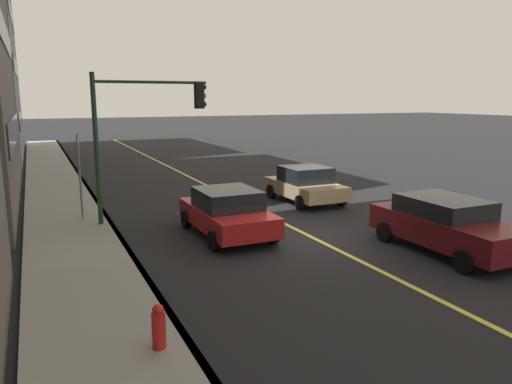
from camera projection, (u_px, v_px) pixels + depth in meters
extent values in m
plane|color=black|center=(309.00, 236.00, 15.62)|extent=(200.00, 200.00, 0.00)
cube|color=gray|center=(81.00, 264.00, 12.77)|extent=(80.00, 2.80, 0.15)
cube|color=slate|center=(132.00, 257.00, 13.31)|extent=(80.00, 0.16, 0.15)
cube|color=#D8CC4C|center=(309.00, 236.00, 15.62)|extent=(80.00, 0.16, 0.01)
cube|color=#262D38|center=(14.00, 130.00, 20.09)|extent=(12.44, 0.06, 1.10)
cube|color=#262D38|center=(5.00, 35.00, 19.37)|extent=(12.44, 0.06, 1.10)
cube|color=#262D38|center=(21.00, 119.00, 35.64)|extent=(13.52, 0.06, 1.10)
cube|color=#262D38|center=(16.00, 68.00, 34.96)|extent=(13.52, 0.06, 1.10)
cube|color=#262D38|center=(11.00, 16.00, 34.28)|extent=(13.52, 0.06, 1.10)
cube|color=tan|center=(305.00, 188.00, 20.67)|extent=(3.94, 1.95, 0.57)
cube|color=black|center=(305.00, 174.00, 20.55)|extent=(1.84, 1.79, 0.64)
cylinder|color=black|center=(341.00, 199.00, 19.95)|extent=(0.60, 0.22, 0.60)
cylinder|color=black|center=(301.00, 203.00, 19.17)|extent=(0.60, 0.22, 0.60)
cylinder|color=black|center=(309.00, 188.00, 22.27)|extent=(0.60, 0.22, 0.60)
cylinder|color=black|center=(271.00, 191.00, 21.49)|extent=(0.60, 0.22, 0.60)
cube|color=red|center=(227.00, 217.00, 15.64)|extent=(4.22, 1.94, 0.62)
cube|color=black|center=(227.00, 198.00, 15.48)|extent=(2.05, 1.78, 0.59)
cylinder|color=black|center=(186.00, 219.00, 16.55)|extent=(0.60, 0.22, 0.60)
cylinder|color=black|center=(238.00, 214.00, 17.33)|extent=(0.60, 0.22, 0.60)
cylinder|color=black|center=(214.00, 241.00, 14.06)|extent=(0.60, 0.22, 0.60)
cylinder|color=black|center=(273.00, 233.00, 14.84)|extent=(0.60, 0.22, 0.60)
cube|color=#591116|center=(447.00, 229.00, 13.95)|extent=(4.62, 1.94, 0.75)
cube|color=black|center=(444.00, 206.00, 14.00)|extent=(2.38, 1.78, 0.50)
cylinder|color=black|center=(464.00, 262.00, 12.28)|extent=(0.60, 0.22, 0.60)
cylinder|color=black|center=(432.00, 225.00, 15.77)|extent=(0.60, 0.22, 0.60)
cylinder|color=black|center=(385.00, 232.00, 15.00)|extent=(0.60, 0.22, 0.60)
cylinder|color=#1E3823|center=(97.00, 152.00, 16.12)|extent=(0.16, 0.16, 5.18)
cylinder|color=#1E3823|center=(152.00, 82.00, 16.47)|extent=(0.10, 3.84, 0.10)
cube|color=black|center=(199.00, 96.00, 17.24)|extent=(0.28, 0.30, 0.90)
sphere|color=#360605|center=(204.00, 87.00, 17.26)|extent=(0.18, 0.18, 0.18)
sphere|color=gold|center=(204.00, 96.00, 17.31)|extent=(0.18, 0.18, 0.18)
sphere|color=black|center=(204.00, 104.00, 17.37)|extent=(0.18, 0.18, 0.18)
cylinder|color=slate|center=(80.00, 179.00, 16.97)|extent=(0.08, 0.08, 3.13)
cube|color=white|center=(77.00, 140.00, 16.71)|extent=(0.60, 0.02, 0.20)
cube|color=#DB5919|center=(77.00, 150.00, 16.77)|extent=(0.44, 0.02, 0.28)
cylinder|color=red|center=(159.00, 334.00, 8.31)|extent=(0.24, 0.24, 0.80)
sphere|color=red|center=(158.00, 310.00, 8.23)|extent=(0.20, 0.20, 0.20)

